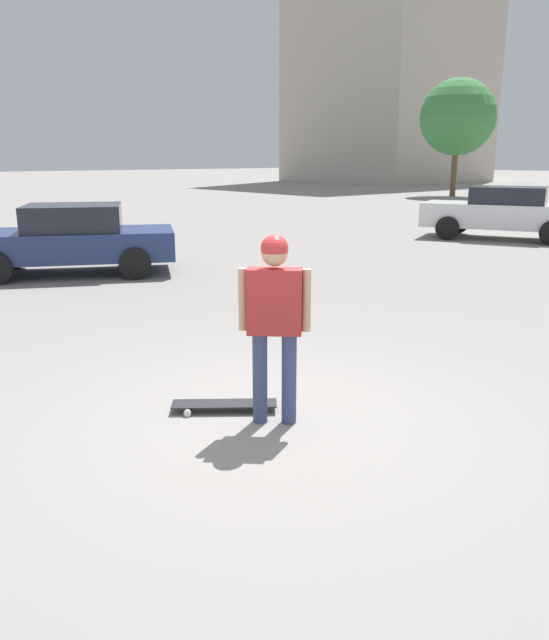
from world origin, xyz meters
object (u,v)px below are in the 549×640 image
car_parked_near (71,239)px  person (275,311)px  skateboard (224,404)px  car_parked_far (504,212)px

car_parked_near → person: bearing=107.3°
person → car_parked_near: 8.59m
skateboard → car_parked_far: (5.20, -13.86, 0.73)m
skateboard → car_parked_near: 8.16m
person → car_parked_far: (5.70, -13.66, -0.25)m
car_parked_near → car_parked_far: 12.29m
skateboard → car_parked_far: size_ratio=0.19×
car_parked_far → skateboard: bearing=86.4°
skateboard → car_parked_far: bearing=-120.7°
skateboard → car_parked_near: (7.92, -1.87, 0.66)m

